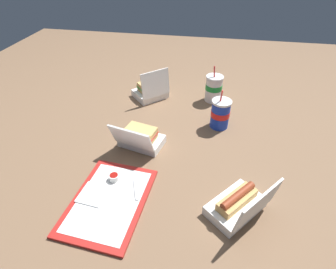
% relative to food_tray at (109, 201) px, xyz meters
% --- Properties ---
extents(ground_plane, '(3.20, 3.20, 0.00)m').
position_rel_food_tray_xyz_m(ground_plane, '(-0.37, 0.18, -0.01)').
color(ground_plane, brown).
extents(food_tray, '(0.39, 0.29, 0.01)m').
position_rel_food_tray_xyz_m(food_tray, '(0.00, 0.00, 0.00)').
color(food_tray, red).
rests_on(food_tray, ground_plane).
extents(ketchup_cup, '(0.04, 0.04, 0.02)m').
position_rel_food_tray_xyz_m(ketchup_cup, '(-0.10, -0.01, 0.02)').
color(ketchup_cup, white).
rests_on(ketchup_cup, food_tray).
extents(napkin_stack, '(0.11, 0.11, 0.00)m').
position_rel_food_tray_xyz_m(napkin_stack, '(-0.01, -0.06, 0.01)').
color(napkin_stack, white).
rests_on(napkin_stack, food_tray).
extents(plastic_fork, '(0.11, 0.05, 0.00)m').
position_rel_food_tray_xyz_m(plastic_fork, '(-0.07, 0.08, 0.01)').
color(plastic_fork, white).
rests_on(plastic_fork, food_tray).
extents(clamshell_sandwich_left, '(0.23, 0.23, 0.19)m').
position_rel_food_tray_xyz_m(clamshell_sandwich_left, '(-0.78, -0.02, 0.04)').
color(clamshell_sandwich_left, white).
rests_on(clamshell_sandwich_left, ground_plane).
extents(clamshell_sandwich_back, '(0.21, 0.23, 0.15)m').
position_rel_food_tray_xyz_m(clamshell_sandwich_back, '(-0.33, 0.03, 0.04)').
color(clamshell_sandwich_back, white).
rests_on(clamshell_sandwich_back, ground_plane).
extents(clamshell_hotdog_corner, '(0.25, 0.25, 0.16)m').
position_rel_food_tray_xyz_m(clamshell_hotdog_corner, '(-0.04, 0.46, 0.03)').
color(clamshell_hotdog_corner, white).
rests_on(clamshell_hotdog_corner, ground_plane).
extents(soda_cup_back, '(0.10, 0.10, 0.21)m').
position_rel_food_tray_xyz_m(soda_cup_back, '(-0.55, 0.38, 0.07)').
color(soda_cup_back, '#1938B7').
rests_on(soda_cup_back, ground_plane).
extents(soda_cup_front, '(0.10, 0.10, 0.21)m').
position_rel_food_tray_xyz_m(soda_cup_front, '(-0.81, 0.34, 0.07)').
color(soda_cup_front, white).
rests_on(soda_cup_front, ground_plane).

